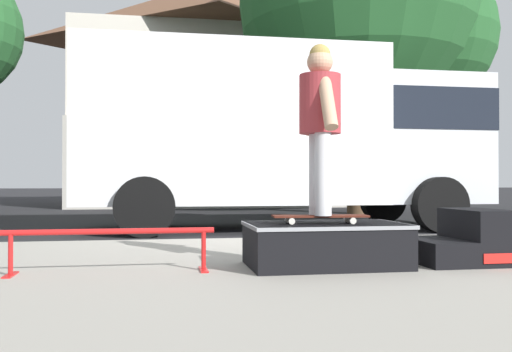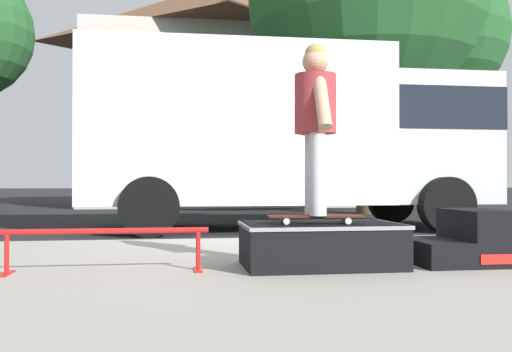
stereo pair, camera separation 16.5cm
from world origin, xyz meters
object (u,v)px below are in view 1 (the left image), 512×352
skater_kid (320,114)px  grind_rail (110,239)px  kicker_ramp (465,241)px  street_tree_neighbour (371,10)px  skate_box (325,243)px  skateboard (320,217)px  box_truck (284,132)px

skater_kid → grind_rail: bearing=-179.6°
kicker_ramp → street_tree_neighbour: (2.86, 9.46, 5.00)m
skate_box → street_tree_neighbour: street_tree_neighbour is taller
skateboard → box_truck: 5.40m
skate_box → grind_rail: bearing=-178.8°
skate_box → kicker_ramp: bearing=-0.0°
skater_kid → street_tree_neighbour: 11.08m
skater_kid → box_truck: (0.87, 5.20, 0.33)m
skateboard → street_tree_neighbour: street_tree_neighbour is taller
street_tree_neighbour → grind_rail: bearing=-121.6°
grind_rail → kicker_ramp: bearing=0.7°
skateboard → box_truck: bearing=80.5°
kicker_ramp → street_tree_neighbour: bearing=73.2°
skate_box → box_truck: size_ratio=0.19×
kicker_ramp → skateboard: kicker_ramp is taller
kicker_ramp → grind_rail: (-2.98, -0.04, 0.07)m
kicker_ramp → skater_kid: skater_kid is taller
kicker_ramp → skater_kid: 1.68m
kicker_ramp → skate_box: bearing=180.0°
skate_box → skater_kid: size_ratio=0.91×
skater_kid → box_truck: box_truck is taller
kicker_ramp → skater_kid: bearing=-178.9°
skate_box → skater_kid: bearing=-152.3°
grind_rail → skater_kid: 1.94m
skate_box → street_tree_neighbour: (4.11, 9.46, 5.00)m
kicker_ramp → box_truck: (-0.44, 5.17, 1.39)m
box_truck → street_tree_neighbour: (3.29, 4.28, 3.61)m
grind_rail → skateboard: bearing=0.4°
box_truck → grind_rail: bearing=-116.0°
skate_box → box_truck: bearing=81.0°
skate_box → grind_rail: size_ratio=0.81×
street_tree_neighbour → skater_kid: bearing=-113.7°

